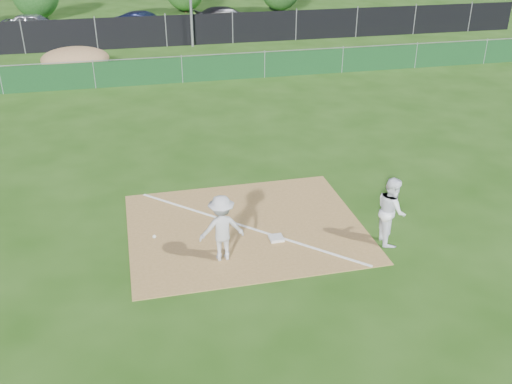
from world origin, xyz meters
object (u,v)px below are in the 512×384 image
(play_at_first, at_px, (222,228))
(car_right, at_px, (226,17))
(runner, at_px, (391,210))
(car_left, at_px, (35,24))
(car_mid, at_px, (144,24))
(first_base, at_px, (276,238))

(play_at_first, distance_m, car_right, 28.79)
(play_at_first, xyz_separation_m, runner, (4.16, -0.15, 0.03))
(car_left, relative_size, car_mid, 0.91)
(play_at_first, bearing_deg, runner, -2.05)
(runner, height_order, car_mid, runner)
(runner, bearing_deg, car_left, 29.35)
(car_left, relative_size, car_right, 0.83)
(first_base, relative_size, car_left, 0.09)
(runner, xyz_separation_m, car_left, (-11.29, 28.94, -0.18))
(play_at_first, bearing_deg, car_mid, 90.58)
(play_at_first, height_order, car_right, play_at_first)
(runner, relative_size, car_mid, 0.40)
(play_at_first, xyz_separation_m, car_mid, (-0.27, 26.89, -0.12))
(first_base, xyz_separation_m, car_mid, (-1.73, 26.37, 0.67))
(first_base, relative_size, runner, 0.20)
(runner, bearing_deg, car_mid, 17.35)
(first_base, distance_m, play_at_first, 1.74)
(play_at_first, distance_m, car_mid, 26.89)
(car_left, xyz_separation_m, car_right, (12.52, -0.51, 0.02))
(car_left, bearing_deg, runner, -147.82)
(play_at_first, height_order, car_left, play_at_first)
(play_at_first, xyz_separation_m, car_left, (-7.13, 28.80, -0.16))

